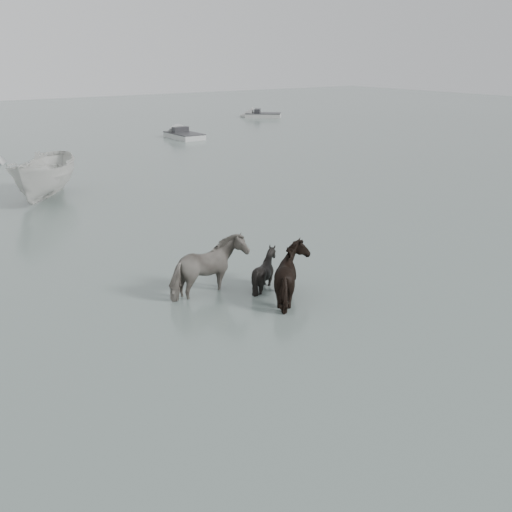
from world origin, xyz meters
TOP-DOWN VIEW (x-y plane):
  - ground at (0.00, 0.00)m, footprint 140.00×140.00m
  - pony_pinto at (-0.45, 0.75)m, footprint 2.20×1.24m
  - pony_dark at (1.15, -0.78)m, footprint 1.84×2.02m
  - pony_black at (1.04, 0.37)m, footprint 1.33×1.22m
  - boat_small at (-0.29, 14.02)m, footprint 4.62×5.23m
  - skiff_port at (13.72, 27.35)m, footprint 1.68×4.63m
  - skiff_star at (26.73, 35.92)m, footprint 4.38×4.10m

SIDE VIEW (x-z plane):
  - ground at x=0.00m, z-range 0.00..0.00m
  - skiff_port at x=13.72m, z-range 0.00..0.75m
  - skiff_star at x=26.73m, z-range 0.00..0.75m
  - pony_black at x=1.04m, z-range 0.00..1.33m
  - pony_dark at x=1.15m, z-range 0.00..1.72m
  - pony_pinto at x=-0.45m, z-range 0.00..1.76m
  - boat_small at x=-0.29m, z-range 0.00..1.97m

